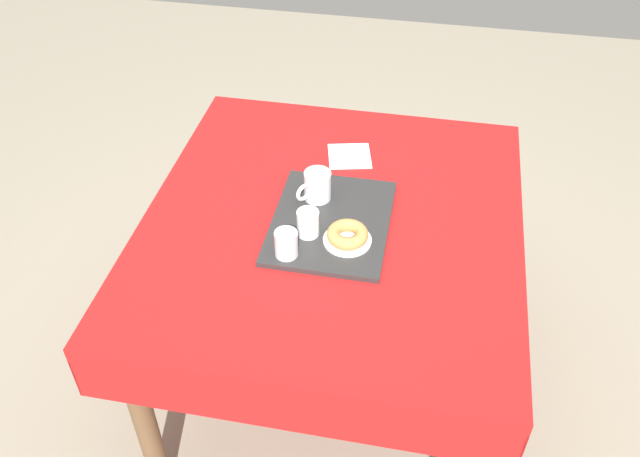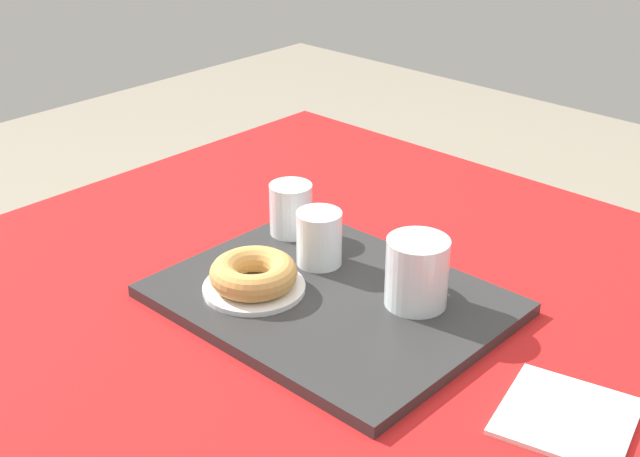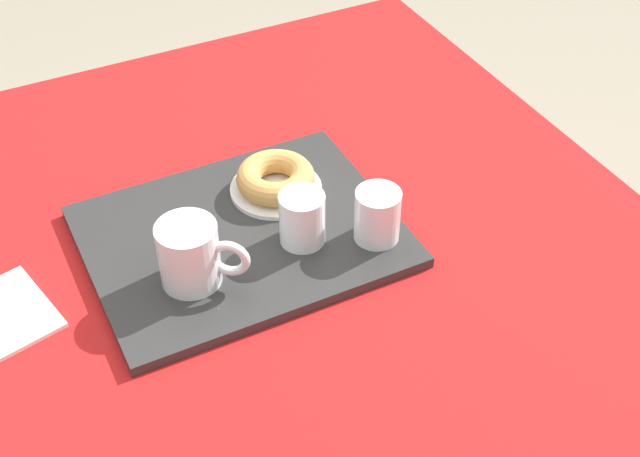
{
  "view_description": "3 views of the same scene",
  "coord_description": "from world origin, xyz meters",
  "px_view_note": "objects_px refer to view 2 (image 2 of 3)",
  "views": [
    {
      "loc": [
        1.46,
        0.24,
        1.99
      ],
      "look_at": [
        0.08,
        -0.02,
        0.76
      ],
      "focal_mm": 38.06,
      "sensor_mm": 36.0,
      "label": 1
    },
    {
      "loc": [
        -0.61,
        0.7,
        1.32
      ],
      "look_at": [
        0.1,
        -0.06,
        0.8
      ],
      "focal_mm": 48.41,
      "sensor_mm": 36.0,
      "label": 2
    },
    {
      "loc": [
        -0.27,
        -0.84,
        1.54
      ],
      "look_at": [
        0.12,
        -0.07,
        0.78
      ],
      "focal_mm": 48.5,
      "sensor_mm": 36.0,
      "label": 3
    }
  ],
  "objects_px": {
    "serving_tray": "(333,298)",
    "paper_napkin": "(565,418)",
    "tea_mug_left": "(416,273)",
    "sugar_donut_left": "(254,273)",
    "dining_table": "(346,370)",
    "donut_plate_left": "(254,288)",
    "water_glass_near": "(291,211)",
    "water_glass_far": "(319,241)"
  },
  "relations": [
    {
      "from": "serving_tray",
      "to": "water_glass_far",
      "type": "bearing_deg",
      "value": -34.82
    },
    {
      "from": "serving_tray",
      "to": "sugar_donut_left",
      "type": "relative_size",
      "value": 3.68
    },
    {
      "from": "tea_mug_left",
      "to": "donut_plate_left",
      "type": "height_order",
      "value": "tea_mug_left"
    },
    {
      "from": "paper_napkin",
      "to": "serving_tray",
      "type": "bearing_deg",
      "value": -1.22
    },
    {
      "from": "sugar_donut_left",
      "to": "donut_plate_left",
      "type": "bearing_deg",
      "value": 90.0
    },
    {
      "from": "donut_plate_left",
      "to": "paper_napkin",
      "type": "distance_m",
      "value": 0.42
    },
    {
      "from": "dining_table",
      "to": "sugar_donut_left",
      "type": "height_order",
      "value": "sugar_donut_left"
    },
    {
      "from": "dining_table",
      "to": "paper_napkin",
      "type": "height_order",
      "value": "paper_napkin"
    },
    {
      "from": "donut_plate_left",
      "to": "serving_tray",
      "type": "bearing_deg",
      "value": -141.33
    },
    {
      "from": "donut_plate_left",
      "to": "paper_napkin",
      "type": "relative_size",
      "value": 0.99
    },
    {
      "from": "tea_mug_left",
      "to": "sugar_donut_left",
      "type": "relative_size",
      "value": 0.94
    },
    {
      "from": "serving_tray",
      "to": "water_glass_far",
      "type": "distance_m",
      "value": 0.09
    },
    {
      "from": "dining_table",
      "to": "water_glass_far",
      "type": "height_order",
      "value": "water_glass_far"
    },
    {
      "from": "water_glass_near",
      "to": "donut_plate_left",
      "type": "height_order",
      "value": "water_glass_near"
    },
    {
      "from": "dining_table",
      "to": "water_glass_far",
      "type": "xyz_separation_m",
      "value": [
        0.1,
        -0.05,
        0.14
      ]
    },
    {
      "from": "water_glass_near",
      "to": "sugar_donut_left",
      "type": "relative_size",
      "value": 0.67
    },
    {
      "from": "water_glass_near",
      "to": "donut_plate_left",
      "type": "bearing_deg",
      "value": 118.4
    },
    {
      "from": "sugar_donut_left",
      "to": "paper_napkin",
      "type": "relative_size",
      "value": 0.85
    },
    {
      "from": "serving_tray",
      "to": "paper_napkin",
      "type": "bearing_deg",
      "value": 178.78
    },
    {
      "from": "serving_tray",
      "to": "water_glass_near",
      "type": "distance_m",
      "value": 0.19
    },
    {
      "from": "tea_mug_left",
      "to": "donut_plate_left",
      "type": "distance_m",
      "value": 0.21
    },
    {
      "from": "dining_table",
      "to": "tea_mug_left",
      "type": "xyz_separation_m",
      "value": [
        -0.06,
        -0.06,
        0.15
      ]
    },
    {
      "from": "donut_plate_left",
      "to": "paper_napkin",
      "type": "height_order",
      "value": "donut_plate_left"
    },
    {
      "from": "water_glass_far",
      "to": "donut_plate_left",
      "type": "distance_m",
      "value": 0.12
    },
    {
      "from": "sugar_donut_left",
      "to": "paper_napkin",
      "type": "height_order",
      "value": "sugar_donut_left"
    },
    {
      "from": "water_glass_near",
      "to": "paper_napkin",
      "type": "relative_size",
      "value": 0.57
    },
    {
      "from": "serving_tray",
      "to": "paper_napkin",
      "type": "distance_m",
      "value": 0.34
    },
    {
      "from": "serving_tray",
      "to": "water_glass_far",
      "type": "xyz_separation_m",
      "value": [
        0.07,
        -0.05,
        0.04
      ]
    },
    {
      "from": "sugar_donut_left",
      "to": "dining_table",
      "type": "bearing_deg",
      "value": -151.18
    },
    {
      "from": "dining_table",
      "to": "sugar_donut_left",
      "type": "distance_m",
      "value": 0.18
    },
    {
      "from": "donut_plate_left",
      "to": "sugar_donut_left",
      "type": "xyz_separation_m",
      "value": [
        0.0,
        -0.0,
        0.02
      ]
    },
    {
      "from": "water_glass_far",
      "to": "sugar_donut_left",
      "type": "height_order",
      "value": "water_glass_far"
    },
    {
      "from": "serving_tray",
      "to": "water_glass_far",
      "type": "height_order",
      "value": "water_glass_far"
    },
    {
      "from": "dining_table",
      "to": "water_glass_far",
      "type": "bearing_deg",
      "value": -27.95
    },
    {
      "from": "water_glass_far",
      "to": "paper_napkin",
      "type": "height_order",
      "value": "water_glass_far"
    },
    {
      "from": "water_glass_far",
      "to": "paper_napkin",
      "type": "distance_m",
      "value": 0.41
    },
    {
      "from": "sugar_donut_left",
      "to": "serving_tray",
      "type": "bearing_deg",
      "value": -141.33
    },
    {
      "from": "water_glass_near",
      "to": "water_glass_far",
      "type": "bearing_deg",
      "value": 156.91
    },
    {
      "from": "donut_plate_left",
      "to": "paper_napkin",
      "type": "xyz_separation_m",
      "value": [
        -0.41,
        -0.06,
        -0.02
      ]
    },
    {
      "from": "water_glass_near",
      "to": "water_glass_far",
      "type": "xyz_separation_m",
      "value": [
        -0.09,
        0.04,
        -0.0
      ]
    },
    {
      "from": "tea_mug_left",
      "to": "water_glass_far",
      "type": "height_order",
      "value": "tea_mug_left"
    },
    {
      "from": "paper_napkin",
      "to": "tea_mug_left",
      "type": "bearing_deg",
      "value": -13.98
    }
  ]
}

